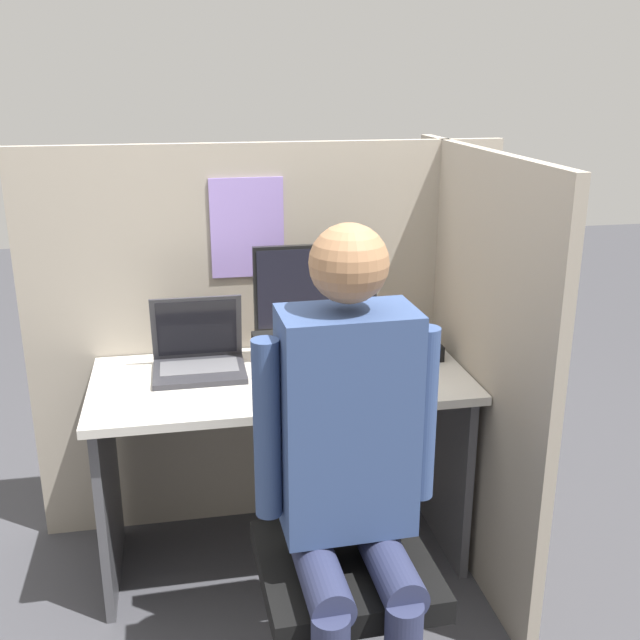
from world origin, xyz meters
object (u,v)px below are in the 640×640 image
object	(u,v)px
paper_box	(316,353)
stapler	(432,348)
monitor	(316,293)
carrot_toy	(339,386)
person	(350,460)
laptop	(199,357)
coffee_mug	(400,341)
office_chair	(338,518)

from	to	relation	value
paper_box	stapler	size ratio (longest dim) A/B	1.75
monitor	paper_box	bearing A→B (deg)	-90.00
monitor	carrot_toy	bearing A→B (deg)	-84.98
stapler	carrot_toy	size ratio (longest dim) A/B	1.12
person	paper_box	bearing A→B (deg)	85.03
stapler	person	bearing A→B (deg)	-120.62
laptop	paper_box	bearing A→B (deg)	2.91
laptop	stapler	bearing A→B (deg)	-0.16
laptop	coffee_mug	world-z (taller)	laptop
paper_box	office_chair	bearing A→B (deg)	-95.67
paper_box	stapler	bearing A→B (deg)	-3.16
monitor	carrot_toy	xyz separation A→B (m)	(0.03, -0.29, -0.24)
laptop	coffee_mug	distance (m)	0.76
paper_box	person	size ratio (longest dim) A/B	0.20
laptop	monitor	bearing A→B (deg)	3.28
paper_box	person	bearing A→B (deg)	-94.97
monitor	coffee_mug	xyz separation A→B (m)	(0.33, 0.04, -0.22)
laptop	carrot_toy	size ratio (longest dim) A/B	2.22
stapler	person	xyz separation A→B (m)	(-0.52, -0.87, 0.05)
office_chair	person	distance (m)	0.31
monitor	laptop	distance (m)	0.47
office_chair	person	size ratio (longest dim) A/B	0.75
laptop	office_chair	size ratio (longest dim) A/B	0.30
person	stapler	bearing A→B (deg)	59.38
laptop	person	world-z (taller)	person
person	laptop	bearing A→B (deg)	111.74
paper_box	monitor	world-z (taller)	monitor
carrot_toy	coffee_mug	bearing A→B (deg)	46.74
carrot_toy	stapler	bearing A→B (deg)	32.46
coffee_mug	carrot_toy	bearing A→B (deg)	-133.26
paper_box	monitor	bearing A→B (deg)	90.00
laptop	carrot_toy	bearing A→B (deg)	-30.38
laptop	office_chair	distance (m)	0.83
paper_box	carrot_toy	xyz separation A→B (m)	(0.03, -0.29, -0.01)
monitor	office_chair	xyz separation A→B (m)	(-0.07, -0.74, -0.44)
carrot_toy	office_chair	size ratio (longest dim) A/B	0.14
monitor	coffee_mug	bearing A→B (deg)	6.19
carrot_toy	person	xyz separation A→B (m)	(-0.10, -0.61, 0.06)
paper_box	carrot_toy	world-z (taller)	paper_box
office_chair	coffee_mug	world-z (taller)	office_chair
paper_box	carrot_toy	bearing A→B (deg)	-84.93
office_chair	coffee_mug	size ratio (longest dim) A/B	11.93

